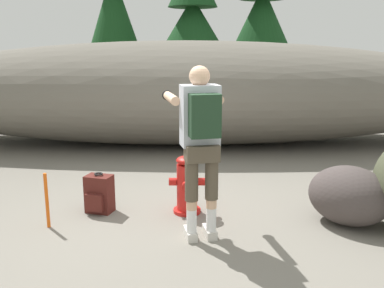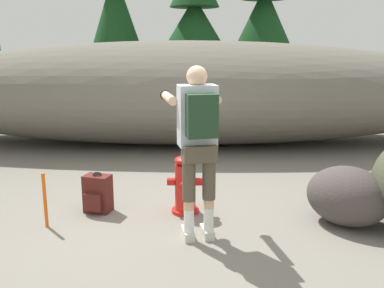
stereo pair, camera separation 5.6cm
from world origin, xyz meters
name	(u,v)px [view 1 (the left image)]	position (x,y,z in m)	size (l,w,h in m)	color
ground_plane	(179,224)	(0.00, 0.00, -0.02)	(56.00, 56.00, 0.04)	slate
dirt_embankment	(184,92)	(0.00, 4.10, 1.01)	(12.27, 3.20, 2.02)	#666056
fire_hydrant	(186,185)	(0.07, 0.29, 0.33)	(0.42, 0.37, 0.73)	red
utility_worker	(198,132)	(0.20, -0.35, 1.09)	(0.64, 1.03, 1.72)	beige
spare_backpack	(98,194)	(-0.96, 0.31, 0.22)	(0.34, 0.34, 0.47)	#511E19
boulder_small	(347,195)	(1.82, -0.03, 0.32)	(0.88, 0.70, 0.64)	#453D3B
pine_tree_left	(191,16)	(0.15, 11.49, 2.99)	(2.76, 2.76, 5.16)	#47331E
pine_tree_center	(260,11)	(2.75, 12.17, 3.25)	(2.76, 2.76, 6.06)	#47331E
survey_stake	(45,201)	(-1.41, -0.12, 0.30)	(0.04, 0.04, 0.60)	#E55914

